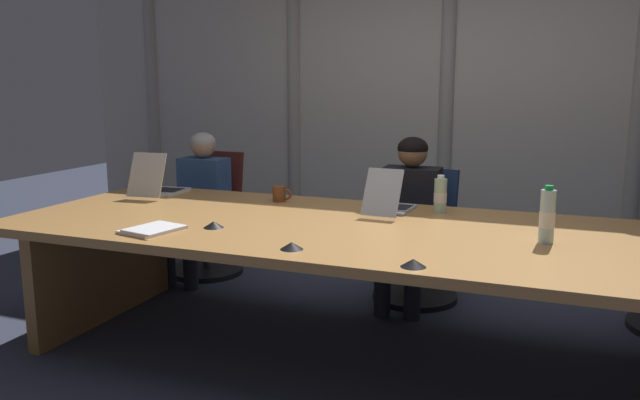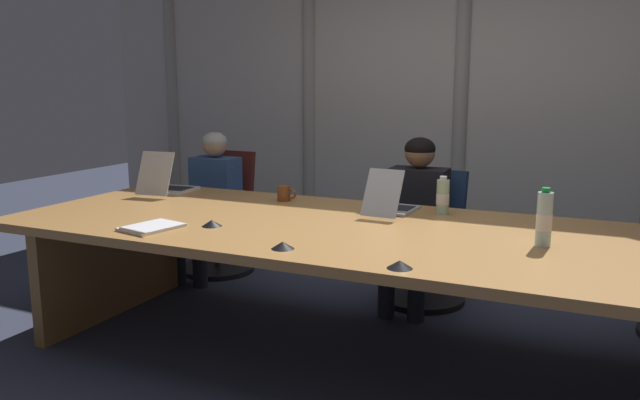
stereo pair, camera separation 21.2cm
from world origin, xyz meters
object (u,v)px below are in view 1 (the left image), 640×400
object	(u,v)px
person_left_end	(198,196)
conference_mic_left_side	(214,225)
water_bottle_primary	(547,217)
laptop_left_end	(159,186)
water_bottle_secondary	(440,196)
spiral_notepad	(152,230)
office_chair_left_end	(208,228)
laptop_left_mid	(391,204)
person_left_mid	(409,210)
office_chair_left_mid	(418,250)
coffee_mug_near	(280,194)
conference_mic_middle	(413,263)
conference_mic_right_side	(292,246)

from	to	relation	value
person_left_end	conference_mic_left_side	bearing A→B (deg)	35.99
person_left_end	water_bottle_primary	size ratio (longest dim) A/B	4.03
laptop_left_end	conference_mic_left_side	bearing A→B (deg)	-135.79
water_bottle_secondary	spiral_notepad	world-z (taller)	water_bottle_secondary
laptop_left_end	office_chair_left_end	distance (m)	0.85
office_chair_left_end	conference_mic_left_side	world-z (taller)	office_chair_left_end
water_bottle_secondary	water_bottle_primary	bearing A→B (deg)	-41.01
laptop_left_mid	person_left_end	xyz separation A→B (m)	(-1.68, 0.56, -0.16)
person_left_mid	conference_mic_left_side	size ratio (longest dim) A/B	10.50
office_chair_left_mid	person_left_mid	size ratio (longest dim) A/B	0.79
spiral_notepad	water_bottle_primary	bearing A→B (deg)	26.24
office_chair_left_end	water_bottle_secondary	bearing A→B (deg)	73.53
water_bottle_secondary	conference_mic_left_side	bearing A→B (deg)	-141.46
laptop_left_mid	coffee_mug_near	size ratio (longest dim) A/B	3.42
laptop_left_mid	office_chair_left_end	distance (m)	1.90
conference_mic_middle	water_bottle_secondary	bearing A→B (deg)	95.35
water_bottle_primary	spiral_notepad	bearing A→B (deg)	-165.80
person_left_end	coffee_mug_near	xyz separation A→B (m)	(0.92, -0.48, 0.16)
conference_mic_middle	conference_mic_right_side	xyz separation A→B (m)	(-0.59, 0.07, 0.00)
laptop_left_mid	office_chair_left_end	world-z (taller)	laptop_left_mid
laptop_left_end	laptop_left_mid	size ratio (longest dim) A/B	1.03
person_left_mid	water_bottle_primary	xyz separation A→B (m)	(0.91, -0.99, 0.22)
water_bottle_primary	conference_mic_left_side	bearing A→B (deg)	-169.69
office_chair_left_mid	conference_mic_middle	distance (m)	1.86
conference_mic_left_side	laptop_left_end	bearing A→B (deg)	139.67
office_chair_left_mid	conference_mic_left_side	world-z (taller)	office_chair_left_mid
laptop_left_end	laptop_left_mid	world-z (taller)	laptop_left_end
laptop_left_end	water_bottle_secondary	distance (m)	1.92
laptop_left_end	coffee_mug_near	distance (m)	0.88
person_left_mid	conference_mic_right_side	world-z (taller)	person_left_mid
person_left_end	water_bottle_secondary	size ratio (longest dim) A/B	5.03
spiral_notepad	office_chair_left_end	bearing A→B (deg)	124.18
office_chair_left_mid	coffee_mug_near	bearing A→B (deg)	-44.19
coffee_mug_near	spiral_notepad	world-z (taller)	coffee_mug_near
laptop_left_end	water_bottle_secondary	size ratio (longest dim) A/B	2.07
laptop_left_mid	conference_mic_left_side	world-z (taller)	laptop_left_mid
water_bottle_secondary	conference_mic_middle	bearing A→B (deg)	-84.65
person_left_end	conference_mic_middle	distance (m)	2.63
laptop_left_end	person_left_mid	world-z (taller)	person_left_mid
office_chair_left_mid	conference_mic_right_side	world-z (taller)	office_chair_left_mid
office_chair_left_mid	water_bottle_primary	size ratio (longest dim) A/B	3.24
water_bottle_primary	water_bottle_secondary	bearing A→B (deg)	138.99
laptop_left_end	conference_mic_middle	size ratio (longest dim) A/B	4.25
conference_mic_middle	water_bottle_primary	bearing A→B (deg)	51.15
person_left_end	conference_mic_left_side	distance (m)	1.58
laptop_left_mid	spiral_notepad	bearing A→B (deg)	134.41
water_bottle_primary	spiral_notepad	distance (m)	1.99
conference_mic_left_side	water_bottle_secondary	bearing A→B (deg)	38.54
person_left_end	laptop_left_mid	bearing A→B (deg)	72.58
water_bottle_primary	conference_mic_middle	bearing A→B (deg)	-128.85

